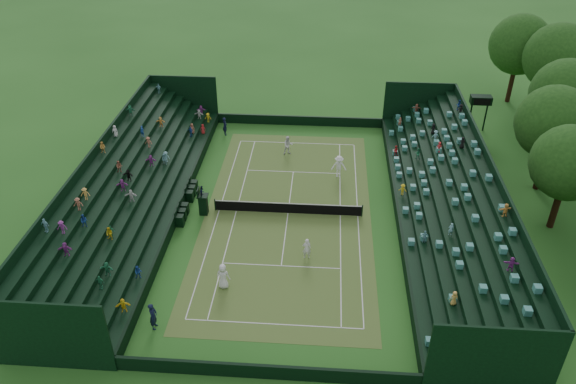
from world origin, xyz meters
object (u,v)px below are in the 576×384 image
at_px(tennis_net, 288,208).
at_px(player_near_east, 307,248).
at_px(player_near_west, 223,276).
at_px(player_far_east, 339,166).
at_px(umpire_chair, 203,202).
at_px(player_far_west, 288,145).

distance_m(tennis_net, player_near_east, 5.64).
relative_size(player_near_west, player_near_east, 1.13).
relative_size(player_near_east, player_far_east, 0.81).
relative_size(umpire_chair, player_near_east, 1.55).
distance_m(umpire_chair, player_far_west, 11.76).
distance_m(umpire_chair, player_far_east, 12.37).
bearing_deg(player_near_west, umpire_chair, -62.63).
height_order(umpire_chair, player_far_west, umpire_chair).
bearing_deg(player_far_east, player_near_east, -101.97).
bearing_deg(umpire_chair, player_near_west, -70.08).
bearing_deg(tennis_net, player_far_east, 56.13).
distance_m(player_near_east, player_far_west, 15.21).
bearing_deg(umpire_chair, player_far_east, 31.29).
distance_m(player_near_west, player_far_east, 16.55).
relative_size(umpire_chair, player_near_west, 1.37).
relative_size(tennis_net, player_near_east, 7.06).
xyz_separation_m(umpire_chair, player_far_east, (10.57, 6.43, -0.08)).
height_order(player_near_east, player_far_west, player_far_west).
bearing_deg(umpire_chair, player_near_east, -30.26).
distance_m(umpire_chair, player_near_east, 9.63).
bearing_deg(player_near_east, player_near_west, 26.78).
height_order(player_near_west, player_near_east, player_near_west).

